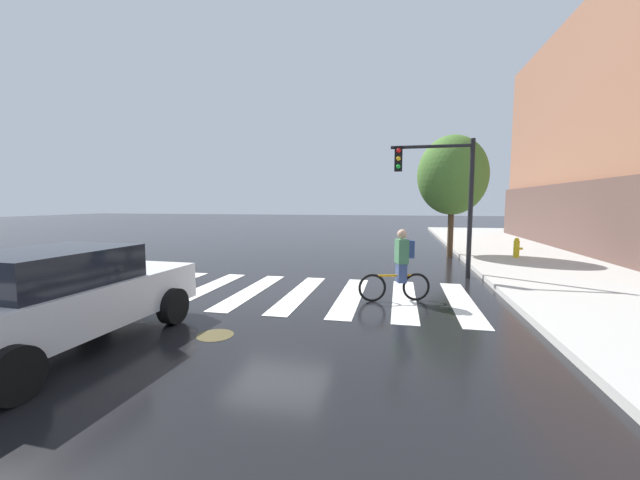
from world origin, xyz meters
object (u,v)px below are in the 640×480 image
(fire_hydrant, at_px, (517,248))
(street_tree_near, at_px, (452,175))
(traffic_light_near, at_px, (443,184))
(cyclist, at_px, (400,266))
(manhole_cover, at_px, (215,335))
(sedan_near, at_px, (58,298))

(fire_hydrant, bearing_deg, street_tree_near, 164.20)
(traffic_light_near, bearing_deg, street_tree_near, 79.23)
(street_tree_near, bearing_deg, cyclist, -105.12)
(traffic_light_near, xyz_separation_m, street_tree_near, (0.86, 4.54, 0.57))
(manhole_cover, xyz_separation_m, traffic_light_near, (4.37, 6.20, 2.86))
(traffic_light_near, bearing_deg, sedan_near, -131.82)
(manhole_cover, height_order, sedan_near, sedan_near)
(fire_hydrant, xyz_separation_m, street_tree_near, (-2.41, 0.68, 2.90))
(sedan_near, height_order, fire_hydrant, sedan_near)
(traffic_light_near, bearing_deg, cyclist, -110.98)
(cyclist, relative_size, street_tree_near, 0.33)
(traffic_light_near, bearing_deg, fire_hydrant, 49.69)
(traffic_light_near, relative_size, street_tree_near, 0.83)
(sedan_near, bearing_deg, street_tree_near, 58.07)
(traffic_light_near, distance_m, fire_hydrant, 5.57)
(fire_hydrant, bearing_deg, traffic_light_near, -130.31)
(fire_hydrant, relative_size, street_tree_near, 0.15)
(cyclist, bearing_deg, fire_hydrant, 57.48)
(sedan_near, height_order, cyclist, cyclist)
(fire_hydrant, bearing_deg, cyclist, -122.52)
(manhole_cover, xyz_separation_m, cyclist, (3.14, 3.00, 0.84))
(sedan_near, bearing_deg, manhole_cover, 26.24)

